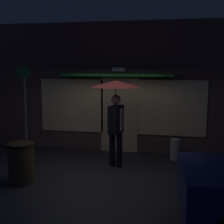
% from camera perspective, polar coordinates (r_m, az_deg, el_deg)
% --- Properties ---
extents(ground_plane, '(18.00, 18.00, 0.00)m').
position_cam_1_polar(ground_plane, '(7.83, -1.82, -10.94)').
color(ground_plane, '#26262B').
extents(building_facade, '(10.11, 1.00, 3.82)m').
position_cam_1_polar(building_facade, '(9.70, 1.48, 4.27)').
color(building_facade, brown).
rests_on(building_facade, ground).
extents(person_with_umbrella, '(1.28, 1.28, 2.19)m').
position_cam_1_polar(person_with_umbrella, '(8.08, 0.68, 2.34)').
color(person_with_umbrella, black).
rests_on(person_with_umbrella, ground).
extents(street_sign_post, '(0.40, 0.07, 2.64)m').
position_cam_1_polar(street_sign_post, '(9.47, -15.00, 1.39)').
color(street_sign_post, '#595B60').
rests_on(street_sign_post, ground).
extents(sidewalk_bollard, '(0.27, 0.27, 0.57)m').
position_cam_1_polar(sidewalk_bollard, '(9.10, 11.00, -6.45)').
color(sidewalk_bollard, '#B2A899').
rests_on(sidewalk_bollard, ground).
extents(trash_bin, '(0.59, 0.59, 0.90)m').
position_cam_1_polar(trash_bin, '(7.45, -15.61, -8.61)').
color(trash_bin, '#473823').
rests_on(trash_bin, ground).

